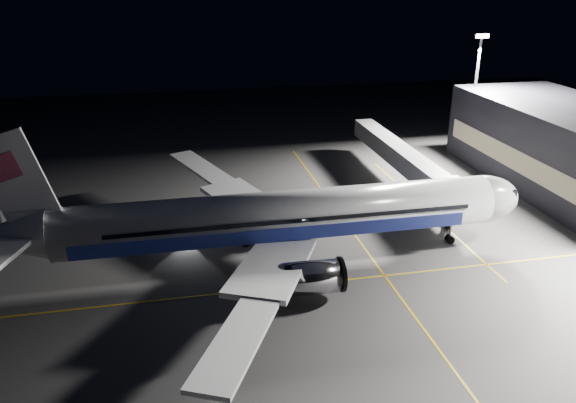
% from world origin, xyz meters
% --- Properties ---
extents(ground, '(200.00, 200.00, 0.00)m').
position_xyz_m(ground, '(0.00, 0.00, 0.00)').
color(ground, '#4C4C4F').
rests_on(ground, ground).
extents(guide_line_main, '(0.25, 80.00, 0.01)m').
position_xyz_m(guide_line_main, '(10.00, 0.00, 0.01)').
color(guide_line_main, gold).
rests_on(guide_line_main, ground).
extents(guide_line_cross, '(70.00, 0.25, 0.01)m').
position_xyz_m(guide_line_cross, '(0.00, -6.00, 0.01)').
color(guide_line_cross, gold).
rests_on(guide_line_cross, ground).
extents(guide_line_side, '(0.25, 40.00, 0.01)m').
position_xyz_m(guide_line_side, '(22.00, 10.00, 0.01)').
color(guide_line_side, gold).
rests_on(guide_line_side, ground).
extents(airliner, '(61.48, 54.22, 16.64)m').
position_xyz_m(airliner, '(-1.08, 0.00, 5.16)').
color(airliner, silver).
rests_on(airliner, ground).
extents(terminal, '(18.12, 40.00, 12.00)m').
position_xyz_m(terminal, '(45.98, 14.00, 6.00)').
color(terminal, black).
rests_on(terminal, ground).
extents(jet_bridge, '(3.60, 34.40, 6.30)m').
position_xyz_m(jet_bridge, '(22.00, 18.06, 4.58)').
color(jet_bridge, '#B2B2B7').
rests_on(jet_bridge, ground).
extents(floodlight_mast_north, '(2.40, 0.68, 20.70)m').
position_xyz_m(floodlight_mast_north, '(40.00, 31.99, 12.37)').
color(floodlight_mast_north, '#59595E').
rests_on(floodlight_mast_north, ground).
extents(baggage_tug, '(2.78, 2.32, 1.88)m').
position_xyz_m(baggage_tug, '(-10.18, 7.99, 0.86)').
color(baggage_tug, black).
rests_on(baggage_tug, ground).
extents(safety_cone_a, '(0.36, 0.36, 0.55)m').
position_xyz_m(safety_cone_a, '(3.41, 10.73, 0.27)').
color(safety_cone_a, '#E35E09').
rests_on(safety_cone_a, ground).
extents(safety_cone_b, '(0.34, 0.34, 0.52)m').
position_xyz_m(safety_cone_b, '(-2.13, 5.45, 0.26)').
color(safety_cone_b, '#E35E09').
rests_on(safety_cone_b, ground).
extents(safety_cone_c, '(0.41, 0.41, 0.61)m').
position_xyz_m(safety_cone_c, '(-1.22, 5.97, 0.31)').
color(safety_cone_c, '#E35E09').
rests_on(safety_cone_c, ground).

